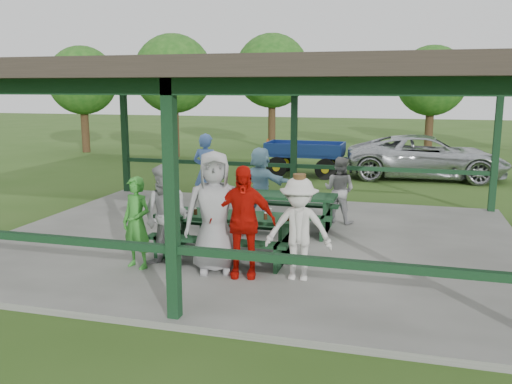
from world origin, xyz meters
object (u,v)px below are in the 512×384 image
(spectator_blue, at_px, (206,172))
(spectator_grey, at_px, (339,190))
(picnic_table_near, at_px, (227,230))
(pickup_truck, at_px, (427,157))
(contestant_grey_left, at_px, (167,217))
(contestant_green, at_px, (137,223))
(farm_trailer, at_px, (305,158))
(contestant_white_fedora, at_px, (299,229))
(contestant_grey_mid, at_px, (214,212))
(picnic_table_far, at_px, (268,206))
(spectator_lblue, at_px, (260,182))
(contestant_red, at_px, (242,221))

(spectator_blue, distance_m, spectator_grey, 3.24)
(picnic_table_near, xyz_separation_m, pickup_truck, (3.63, 10.08, 0.15))
(contestant_grey_left, xyz_separation_m, pickup_truck, (4.36, 10.92, -0.23))
(contestant_green, xyz_separation_m, farm_trailer, (0.84, 10.61, -0.24))
(contestant_white_fedora, bearing_deg, contestant_grey_mid, 176.63)
(picnic_table_far, distance_m, farm_trailer, 7.68)
(picnic_table_near, bearing_deg, contestant_white_fedora, -29.55)
(spectator_lblue, bearing_deg, contestant_green, 99.18)
(contestant_green, xyz_separation_m, contestant_red, (1.77, 0.06, 0.12))
(picnic_table_near, relative_size, pickup_truck, 0.47)
(spectator_blue, bearing_deg, contestant_green, 102.14)
(pickup_truck, bearing_deg, contestant_red, 161.47)
(farm_trailer, bearing_deg, contestant_white_fedora, -79.31)
(contestant_grey_mid, xyz_separation_m, spectator_blue, (-1.69, 4.14, -0.05))
(contestant_white_fedora, xyz_separation_m, spectator_blue, (-3.03, 4.14, 0.12))
(picnic_table_far, bearing_deg, contestant_grey_mid, -93.36)
(contestant_white_fedora, xyz_separation_m, spectator_grey, (0.17, 3.73, -0.07))
(contestant_green, bearing_deg, contestant_grey_mid, 22.68)
(picnic_table_far, bearing_deg, contestant_grey_left, -108.84)
(contestant_grey_mid, distance_m, spectator_lblue, 3.76)
(contestant_red, height_order, spectator_lblue, contestant_red)
(spectator_blue, bearing_deg, spectator_grey, 179.41)
(pickup_truck, distance_m, farm_trailer, 4.02)
(picnic_table_far, xyz_separation_m, pickup_truck, (3.40, 8.08, 0.14))
(picnic_table_far, relative_size, farm_trailer, 0.79)
(picnic_table_far, relative_size, contestant_white_fedora, 1.71)
(picnic_table_near, distance_m, contestant_red, 1.12)
(picnic_table_near, height_order, contestant_red, contestant_red)
(spectator_lblue, relative_size, spectator_blue, 0.87)
(picnic_table_far, distance_m, spectator_blue, 2.33)
(contestant_green, distance_m, spectator_lblue, 4.02)
(spectator_blue, relative_size, spectator_grey, 1.28)
(contestant_green, height_order, spectator_lblue, spectator_lblue)
(spectator_blue, bearing_deg, spectator_lblue, 171.21)
(picnic_table_near, distance_m, pickup_truck, 10.72)
(spectator_blue, bearing_deg, contestant_grey_mid, 118.89)
(picnic_table_far, xyz_separation_m, contestant_red, (0.32, -2.89, 0.39))
(contestant_red, bearing_deg, contestant_grey_left, 167.06)
(contestant_red, bearing_deg, contestant_white_fedora, -4.74)
(contestant_grey_mid, xyz_separation_m, pickup_truck, (3.56, 10.89, -0.35))
(picnic_table_far, xyz_separation_m, contestant_grey_mid, (-0.16, -2.80, 0.49))
(spectator_lblue, bearing_deg, contestant_white_fedora, 137.14)
(contestant_green, distance_m, pickup_truck, 12.05)
(contestant_green, distance_m, contestant_white_fedora, 2.63)
(spectator_blue, xyz_separation_m, farm_trailer, (1.25, 6.32, -0.40))
(picnic_table_near, xyz_separation_m, contestant_white_fedora, (1.41, -0.80, 0.32))
(contestant_grey_left, bearing_deg, picnic_table_far, 79.56)
(pickup_truck, bearing_deg, farm_trailer, 93.18)
(contestant_grey_left, height_order, spectator_lblue, contestant_grey_left)
(contestant_grey_left, distance_m, farm_trailer, 10.50)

